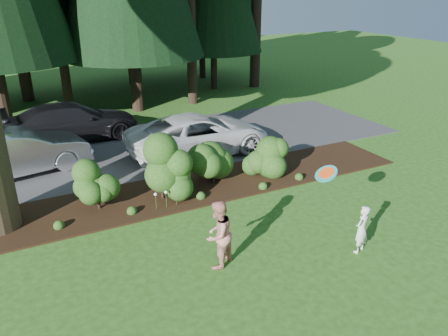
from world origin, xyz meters
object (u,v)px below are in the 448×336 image
object	(u,v)px
car_dark_suv	(72,122)
adult	(218,234)
frisbee	(326,173)
child	(361,229)
car_white_suv	(199,134)
car_silver_wagon	(17,153)

from	to	relation	value
car_dark_suv	adult	world-z (taller)	adult
adult	frisbee	bearing A→B (deg)	123.18
child	adult	world-z (taller)	adult
car_white_suv	frisbee	bearing A→B (deg)	174.76
car_dark_suv	frisbee	distance (m)	11.81
car_silver_wagon	car_white_suv	xyz separation A→B (m)	(6.08, -0.91, -0.02)
car_silver_wagon	car_white_suv	distance (m)	6.15
car_white_suv	adult	xyz separation A→B (m)	(-2.44, -6.59, 0.03)
car_white_suv	child	world-z (taller)	car_white_suv
child	adult	distance (m)	3.37
car_silver_wagon	child	bearing A→B (deg)	-152.16
car_silver_wagon	child	world-z (taller)	car_silver_wagon
car_dark_suv	child	bearing A→B (deg)	-160.47
car_silver_wagon	adult	bearing A→B (deg)	-165.14
child	car_silver_wagon	bearing A→B (deg)	-73.36
car_silver_wagon	frisbee	world-z (taller)	frisbee
car_dark_suv	adult	xyz separation A→B (m)	(1.45, -10.25, 0.01)
car_white_suv	child	size ratio (longest dim) A/B	4.43
car_silver_wagon	child	xyz separation A→B (m)	(6.84, -8.50, -0.19)
frisbee	adult	bearing A→B (deg)	155.22
car_silver_wagon	car_dark_suv	xyz separation A→B (m)	(2.18, 2.75, -0.00)
car_white_suv	adult	world-z (taller)	adult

